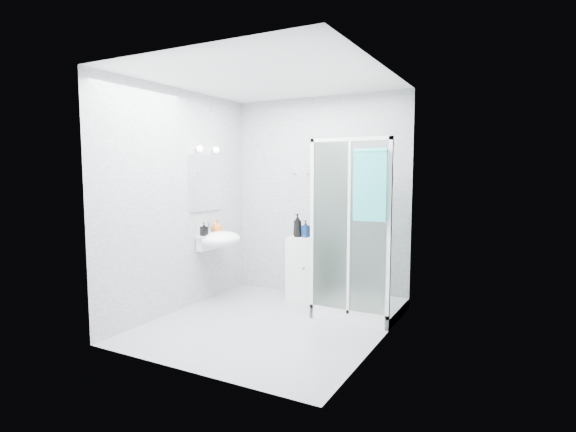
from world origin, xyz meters
The scene contains 12 objects.
room centered at (0.00, 0.00, 1.30)m, with size 2.40×2.60×2.60m.
shower_enclosure centered at (0.67, 0.77, 0.45)m, with size 0.90×0.95×2.00m.
wall_basin centered at (-0.99, 0.45, 0.80)m, with size 0.46×0.56×0.35m.
mirror centered at (-1.19, 0.45, 1.50)m, with size 0.02×0.60×0.70m, color white.
vanity_lights centered at (-1.14, 0.45, 1.92)m, with size 0.10×0.40×0.08m.
wall_hooks centered at (-0.25, 1.26, 1.62)m, with size 0.23×0.06×0.03m.
storage_cabinet centered at (-0.11, 1.04, 0.41)m, with size 0.37×0.38×0.81m.
hand_towel centered at (0.99, 0.36, 1.53)m, with size 0.35×0.05×0.74m.
shampoo_bottle_a centered at (-0.16, 1.01, 0.96)m, with size 0.11×0.11×0.30m, color black.
shampoo_bottle_b centered at (-0.07, 1.04, 0.92)m, with size 0.10×0.10×0.21m, color #0C204B.
soap_dispenser_orange centered at (-1.11, 0.58, 0.95)m, with size 0.13×0.13×0.17m, color #C75D17.
soap_dispenser_black centered at (-1.07, 0.26, 0.94)m, with size 0.07×0.08×0.16m, color black.
Camera 1 is at (2.40, -4.05, 1.65)m, focal length 28.00 mm.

